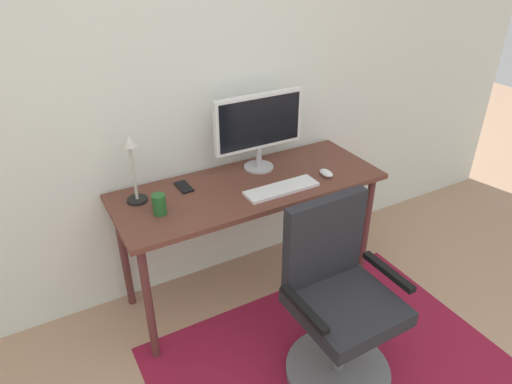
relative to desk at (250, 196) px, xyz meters
name	(u,v)px	position (x,y,z in m)	size (l,w,h in m)	color
wall_back	(135,89)	(-0.49, 0.37, 0.61)	(6.00, 0.10, 2.60)	white
area_rug	(326,360)	(0.07, -0.72, -0.68)	(1.80, 1.18, 0.01)	maroon
desk	(250,196)	(0.00, 0.00, 0.00)	(1.56, 0.59, 0.77)	brown
monitor	(259,125)	(0.15, 0.15, 0.36)	(0.56, 0.18, 0.46)	#B2B2B7
keyboard	(282,189)	(0.12, -0.15, 0.09)	(0.43, 0.13, 0.02)	white
computer_mouse	(326,173)	(0.44, -0.13, 0.10)	(0.06, 0.10, 0.03)	white
coffee_cup	(159,204)	(-0.55, -0.05, 0.14)	(0.07, 0.07, 0.11)	#225B26
cell_phone	(184,187)	(-0.35, 0.15, 0.09)	(0.07, 0.14, 0.01)	black
desk_lamp	(131,159)	(-0.62, 0.13, 0.33)	(0.11, 0.11, 0.38)	black
office_chair	(337,312)	(0.07, -0.77, -0.29)	(0.55, 0.54, 0.97)	slate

